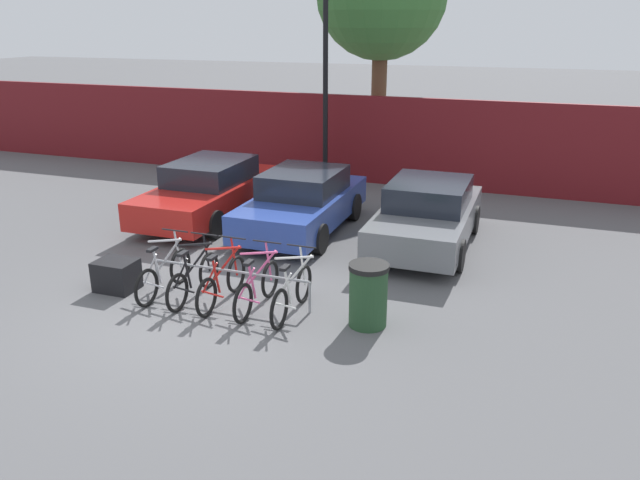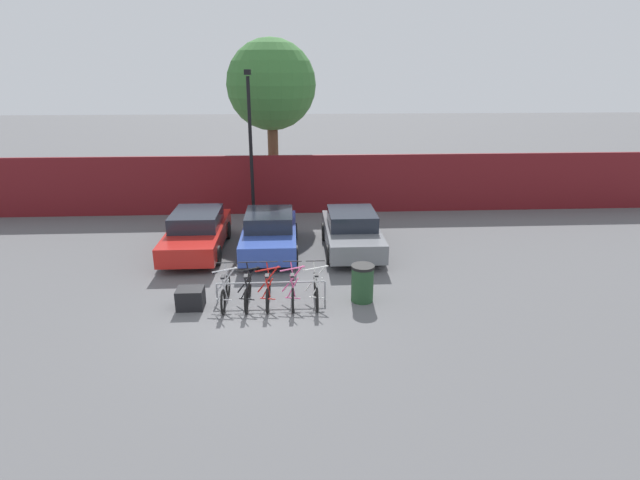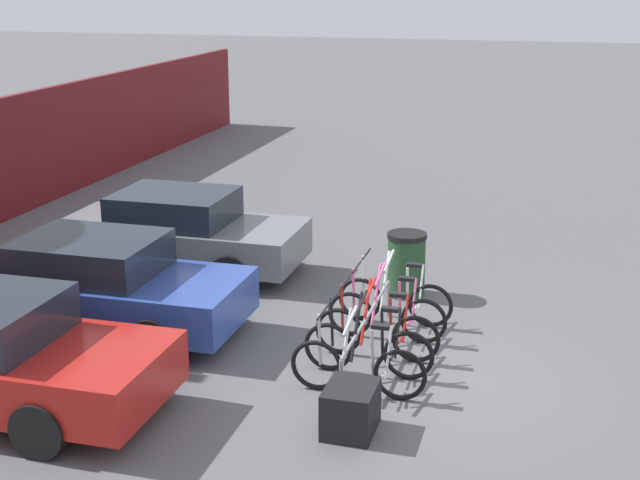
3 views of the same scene
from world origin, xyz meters
name	(u,v)px [view 3 (image 3 of 3)]	position (x,y,z in m)	size (l,w,h in m)	color
ground_plane	(411,372)	(0.00, 0.00, 0.00)	(120.00, 120.00, 0.00)	#59595B
bike_rack	(367,322)	(0.41, 0.68, 0.47)	(2.96, 0.04, 0.57)	gray
bicycle_silver	(358,366)	(-0.80, 0.53, 0.38)	(0.68, 1.71, 1.05)	black
bicycle_black	(368,348)	(-0.21, 0.53, 0.38)	(0.68, 1.71, 1.05)	black
bicycle_red	(377,332)	(0.33, 0.53, 0.38)	(0.68, 1.71, 1.05)	black
bicycle_pink	(387,314)	(0.99, 0.53, 0.38)	(0.68, 1.71, 1.05)	black
bicycle_white	(395,299)	(1.61, 0.53, 0.38)	(0.68, 1.71, 1.05)	black
car_blue	(97,285)	(0.22, 4.60, 0.69)	(1.91, 4.22, 1.40)	#2D479E
car_grey	(180,232)	(3.05, 4.58, 0.69)	(1.91, 4.19, 1.40)	slate
trash_bin	(406,264)	(2.88, 0.59, 0.52)	(0.63, 0.63, 1.03)	#234728
cargo_crate	(351,409)	(-1.71, 0.39, 0.28)	(0.70, 0.56, 0.55)	black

